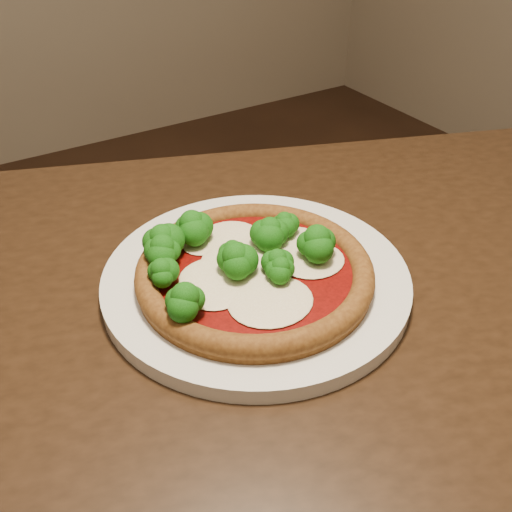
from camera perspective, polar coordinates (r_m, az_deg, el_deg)
dining_table at (r=0.67m, az=1.04°, el=-12.48°), size 1.53×1.24×0.75m
plate at (r=0.64m, az=-0.00°, el=-2.24°), size 0.34×0.34×0.02m
pizza at (r=0.62m, az=-0.87°, el=-0.95°), size 0.26×0.26×0.06m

